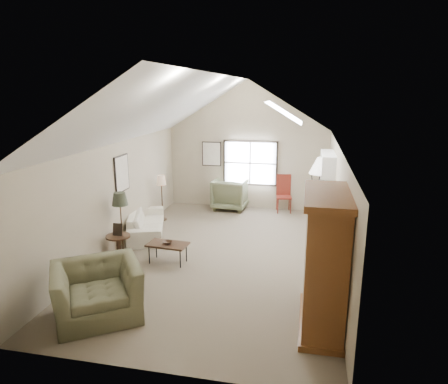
% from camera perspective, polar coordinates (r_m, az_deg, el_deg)
% --- Properties ---
extents(room_shell, '(5.01, 8.01, 4.00)m').
position_cam_1_polar(room_shell, '(8.53, -0.56, 11.18)').
color(room_shell, '#746953').
rests_on(room_shell, ground).
extents(window, '(1.72, 0.08, 1.42)m').
position_cam_1_polar(window, '(12.60, 3.76, 4.14)').
color(window, black).
rests_on(window, room_shell).
extents(skylight, '(0.80, 1.20, 0.52)m').
position_cam_1_polar(skylight, '(9.24, 8.72, 11.35)').
color(skylight, white).
rests_on(skylight, room_shell).
extents(wall_art, '(1.97, 3.71, 0.88)m').
position_cam_1_polar(wall_art, '(11.08, -7.94, 4.08)').
color(wall_art, black).
rests_on(wall_art, room_shell).
extents(armoire, '(0.60, 1.50, 2.20)m').
position_cam_1_polar(armoire, '(6.47, 14.19, -9.64)').
color(armoire, brown).
rests_on(armoire, ground).
extents(tv_alcove, '(0.32, 1.30, 2.10)m').
position_cam_1_polar(tv_alcove, '(10.25, 14.32, -0.38)').
color(tv_alcove, white).
rests_on(tv_alcove, ground).
extents(media_console, '(0.34, 1.18, 0.60)m').
position_cam_1_polar(media_console, '(10.49, 13.93, -4.87)').
color(media_console, '#382316').
rests_on(media_console, ground).
extents(tv_panel, '(0.05, 0.90, 0.55)m').
position_cam_1_polar(tv_panel, '(10.31, 14.13, -1.62)').
color(tv_panel, black).
rests_on(tv_panel, media_console).
extents(sofa, '(1.50, 2.31, 0.63)m').
position_cam_1_polar(sofa, '(10.67, -11.02, -4.29)').
color(sofa, beige).
rests_on(sofa, ground).
extents(armchair_near, '(1.82, 1.78, 0.90)m').
position_cam_1_polar(armchair_near, '(7.13, -17.67, -13.33)').
color(armchair_near, brown).
rests_on(armchair_near, ground).
extents(armchair_far, '(1.12, 1.15, 0.97)m').
position_cam_1_polar(armchair_far, '(12.64, 0.95, -0.26)').
color(armchair_far, '#6C6E4D').
rests_on(armchair_far, ground).
extents(coffee_table, '(0.91, 0.56, 0.44)m').
position_cam_1_polar(coffee_table, '(8.91, -8.02, -8.63)').
color(coffee_table, '#362316').
rests_on(coffee_table, ground).
extents(bowl, '(0.23, 0.23, 0.05)m').
position_cam_1_polar(bowl, '(8.82, -8.08, -7.14)').
color(bowl, '#372116').
rests_on(bowl, coffee_table).
extents(side_table, '(0.69, 0.69, 0.54)m').
position_cam_1_polar(side_table, '(9.33, -14.79, -7.58)').
color(side_table, '#392417').
rests_on(side_table, ground).
extents(side_chair, '(0.52, 0.52, 1.15)m').
position_cam_1_polar(side_chair, '(12.43, 8.57, -0.26)').
color(side_chair, maroon).
rests_on(side_chair, ground).
extents(tripod_lamp, '(0.78, 0.78, 2.07)m').
position_cam_1_polar(tripod_lamp, '(10.56, 13.47, -0.54)').
color(tripod_lamp, silver).
rests_on(tripod_lamp, ground).
extents(dark_lamp, '(0.46, 0.46, 1.50)m').
position_cam_1_polar(dark_lamp, '(9.33, -14.44, -4.39)').
color(dark_lamp, '#282D20').
rests_on(dark_lamp, ground).
extents(tan_lamp, '(0.34, 0.34, 1.35)m').
position_cam_1_polar(tan_lamp, '(11.64, -8.85, -0.77)').
color(tan_lamp, tan).
rests_on(tan_lamp, ground).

